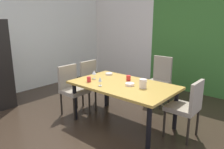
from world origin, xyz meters
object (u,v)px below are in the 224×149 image
pitcher_front (143,83)px  chair_left_near (72,87)px  chair_left_far (93,81)px  wine_glass_left (100,79)px  chair_right_far (187,105)px  chair_head_far (159,78)px  cup_right (89,79)px  wine_glass_east (94,72)px  cup_rear (128,78)px  serving_bowl_south (109,74)px  serving_bowl_near_shelf (130,84)px  dining_table (123,88)px

pitcher_front → chair_left_near: bearing=-167.7°
pitcher_front → chair_left_far: bearing=170.0°
pitcher_front → wine_glass_left: bearing=-149.0°
chair_left_near → chair_right_far: bearing=105.2°
chair_left_far → chair_right_far: bearing=90.0°
chair_left_far → chair_head_far: 1.43m
chair_left_near → pitcher_front: bearing=102.3°
chair_left_far → chair_head_far: bearing=134.6°
chair_left_far → pitcher_front: 1.44m
chair_right_far → chair_left_near: size_ratio=0.99×
wine_glass_left → cup_right: wine_glass_left is taller
chair_left_far → pitcher_front: chair_left_far is taller
chair_left_far → chair_head_far: chair_head_far is taller
chair_left_far → wine_glass_east: (0.41, -0.36, 0.31)m
cup_rear → serving_bowl_south: bearing=170.7°
cup_rear → serving_bowl_near_shelf: bearing=-49.2°
chair_head_far → chair_left_near: bearing=56.8°
chair_left_far → chair_head_far: size_ratio=0.92×
serving_bowl_near_shelf → chair_head_far: bearing=96.2°
wine_glass_left → chair_head_far: bearing=82.2°
chair_left_near → cup_rear: size_ratio=10.08×
chair_head_far → cup_right: chair_head_far is taller
chair_head_far → cup_right: (-0.53, -1.57, 0.21)m
wine_glass_east → wine_glass_left: (0.38, -0.24, -0.01)m
chair_head_far → dining_table: bearing=90.1°
serving_bowl_near_shelf → chair_right_far: bearing=17.3°
wine_glass_east → cup_rear: 0.64m
cup_rear → pitcher_front: 0.47m
chair_left_near → wine_glass_left: (0.80, -0.05, 0.30)m
chair_head_far → wine_glass_east: bearing=66.2°
dining_table → cup_right: bearing=-151.1°
wine_glass_left → serving_bowl_near_shelf: 0.50m
wine_glass_east → serving_bowl_south: bearing=88.1°
chair_left_near → cup_rear: bearing=117.2°
serving_bowl_south → pitcher_front: pitcher_front is taller
chair_left_far → cup_rear: chair_left_far is taller
dining_table → wine_glass_left: wine_glass_left is taller
dining_table → cup_right: (-0.53, -0.29, 0.12)m
wine_glass_left → cup_rear: size_ratio=1.60×
serving_bowl_near_shelf → wine_glass_left: bearing=-137.5°
serving_bowl_near_shelf → pitcher_front: 0.24m
cup_right → cup_rear: bearing=47.1°
wine_glass_left → dining_table: bearing=55.8°
wine_glass_east → chair_left_near: bearing=-155.5°
serving_bowl_near_shelf → cup_rear: size_ratio=1.60×
serving_bowl_south → pitcher_front: (0.97, -0.28, 0.06)m
pitcher_front → chair_head_far: bearing=106.7°
chair_left_far → serving_bowl_near_shelf: size_ratio=6.35×
serving_bowl_near_shelf → cup_right: (-0.67, -0.29, 0.03)m
serving_bowl_near_shelf → cup_right: cup_right is taller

